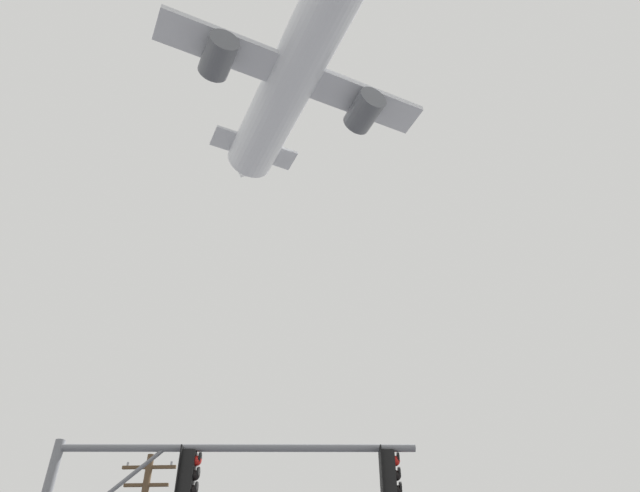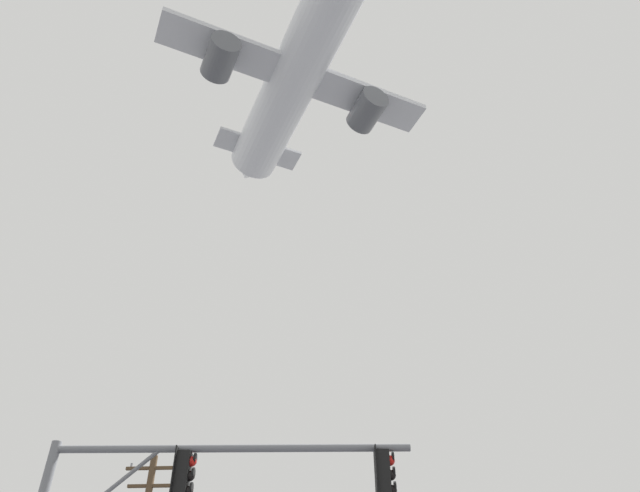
# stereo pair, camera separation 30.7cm
# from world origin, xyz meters

# --- Properties ---
(airplane) EXTENTS (20.03, 25.94, 7.50)m
(airplane) POSITION_xyz_m (-2.64, 22.80, 40.28)
(airplane) COLOR white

